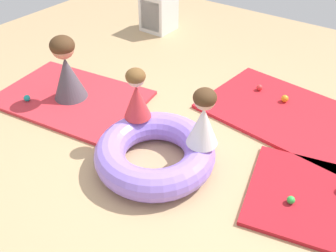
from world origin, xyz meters
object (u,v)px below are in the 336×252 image
at_px(inflatable_cushion, 155,153).
at_px(play_ball_green, 291,200).
at_px(child_in_white, 203,118).
at_px(play_ball_orange, 285,99).
at_px(play_ball_teal, 27,98).
at_px(storage_cube, 158,13).
at_px(adult_seated, 66,69).
at_px(play_ball_red, 259,88).
at_px(child_in_red, 137,94).

distance_m(inflatable_cushion, play_ball_green, 1.20).
xyz_separation_m(child_in_white, play_ball_orange, (0.23, 1.39, -0.45)).
bearing_deg(play_ball_teal, storage_cube, 91.82).
relative_size(play_ball_teal, play_ball_orange, 0.89).
distance_m(adult_seated, play_ball_teal, 0.58).
bearing_deg(child_in_white, play_ball_red, -100.65).
bearing_deg(play_ball_red, play_ball_teal, -139.23).
bearing_deg(play_ball_red, storage_cube, 159.08).
xyz_separation_m(child_in_white, storage_cube, (-2.18, 2.25, -0.25)).
bearing_deg(storage_cube, adult_seated, -79.34).
bearing_deg(child_in_red, play_ball_green, 149.34).
height_order(inflatable_cushion, adult_seated, adult_seated).
xyz_separation_m(child_in_white, play_ball_red, (-0.10, 1.45, -0.46)).
relative_size(inflatable_cushion, child_in_white, 2.02).
distance_m(inflatable_cushion, child_in_red, 0.56).
relative_size(inflatable_cushion, child_in_red, 2.15).
distance_m(adult_seated, play_ball_green, 2.62).
xyz_separation_m(inflatable_cushion, play_ball_teal, (-1.76, -0.05, -0.06)).
bearing_deg(play_ball_orange, play_ball_green, -66.45).
bearing_deg(play_ball_teal, play_ball_orange, 35.53).
distance_m(inflatable_cushion, child_in_white, 0.57).
xyz_separation_m(inflatable_cushion, play_ball_red, (0.24, 1.68, -0.06)).
bearing_deg(inflatable_cushion, storage_cube, 126.63).
bearing_deg(storage_cube, play_ball_teal, -88.18).
bearing_deg(play_ball_green, storage_cube, 143.49).
bearing_deg(adult_seated, child_in_red, 14.11).
relative_size(child_in_red, storage_cube, 0.89).
height_order(child_in_red, storage_cube, child_in_red).
relative_size(inflatable_cushion, adult_seated, 1.48).
relative_size(child_in_white, play_ball_orange, 6.66).
relative_size(child_in_red, play_ball_green, 7.68).
relative_size(play_ball_red, play_ball_orange, 0.87).
bearing_deg(inflatable_cushion, play_ball_green, 11.75).
xyz_separation_m(play_ball_red, play_ball_orange, (0.33, -0.06, 0.01)).
distance_m(play_ball_green, storage_cube, 3.75).
relative_size(inflatable_cushion, storage_cube, 1.92).
bearing_deg(child_in_red, play_ball_teal, -22.00).
bearing_deg(play_ball_green, inflatable_cushion, -168.25).
xyz_separation_m(play_ball_teal, storage_cube, (-0.08, 2.52, 0.20)).
height_order(adult_seated, play_ball_orange, adult_seated).
relative_size(play_ball_teal, play_ball_green, 1.09).
relative_size(child_in_red, adult_seated, 0.69).
bearing_deg(play_ball_teal, child_in_red, 10.18).
bearing_deg(adult_seated, play_ball_red, 58.78).
height_order(inflatable_cushion, play_ball_orange, inflatable_cushion).
xyz_separation_m(child_in_red, play_ball_red, (0.60, 1.47, -0.44)).
xyz_separation_m(play_ball_green, play_ball_orange, (-0.60, 1.37, 0.01)).
bearing_deg(play_ball_red, play_ball_orange, -10.32).
bearing_deg(play_ball_green, play_ball_orange, 113.55).
xyz_separation_m(child_in_red, adult_seated, (-1.08, 0.10, -0.12)).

